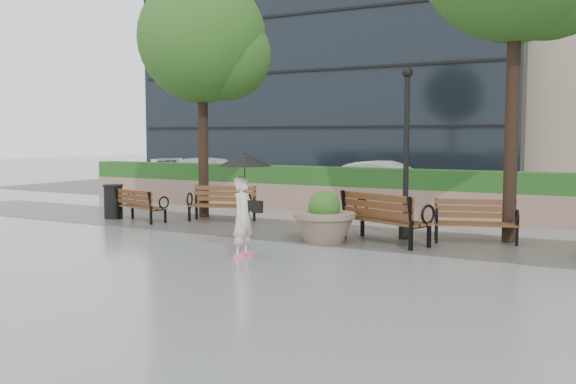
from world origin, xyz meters
The scene contains 15 objects.
ground centered at (0.00, 0.00, 0.00)m, with size 100.00×100.00×0.00m, color gray.
cobble_strip centered at (0.00, 3.00, 0.01)m, with size 28.00×3.20×0.01m, color #383330.
hedge_wall centered at (0.00, 7.00, 0.66)m, with size 24.00×0.80×1.35m.
asphalt_street centered at (0.00, 11.00, 0.00)m, with size 40.00×7.00×0.00m, color black.
bench_0 centered at (-6.20, 2.48, 0.25)m, with size 1.69×0.99×0.86m.
bench_1 centered at (-4.29, 3.50, 0.28)m, with size 1.86×1.11×0.94m.
bench_2 centered at (0.74, 2.37, 0.32)m, with size 2.14×1.49×1.08m.
bench_3 centered at (2.41, 3.34, 0.27)m, with size 1.83×1.18×0.92m.
planter_left centered at (-0.44, 1.85, 0.44)m, with size 1.34×1.34×1.12m.
trash_bin centered at (-7.27, 2.54, 0.45)m, with size 0.54×0.54×0.90m, color black.
lamppost centered at (0.94, 3.09, 1.65)m, with size 0.28×0.28×3.78m.
tree_0 centered at (-5.15, 4.13, 4.83)m, with size 3.60×3.53×6.73m.
car_left centered at (-9.17, 9.90, 0.72)m, with size 2.00×4.93×1.43m, color silver.
car_right centered at (-2.17, 10.20, 0.71)m, with size 1.50×4.31×1.42m, color silver.
pedestrian centered at (-1.02, -0.39, 1.18)m, with size 1.06×1.06×1.94m.
Camera 1 is at (5.58, -10.42, 2.28)m, focal length 40.00 mm.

